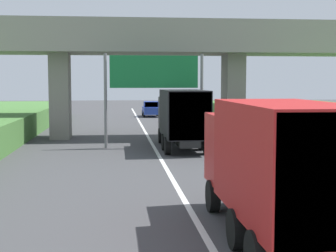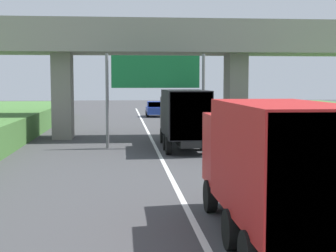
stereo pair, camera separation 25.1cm
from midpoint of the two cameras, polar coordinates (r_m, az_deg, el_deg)
name	(u,v)px [view 2 (the right image)]	position (r m, az deg, el deg)	size (l,w,h in m)	color
lane_centre_stripe	(156,149)	(29.12, -1.10, -2.61)	(0.20, 87.92, 0.01)	white
overpass_bridge	(150,50)	(34.90, -1.83, 8.70)	(40.00, 4.80, 8.05)	gray
overhead_highway_sign	(156,78)	(29.35, -1.18, 5.50)	(5.88, 0.18, 5.55)	slate
truck_red	(270,163)	(12.44, 12.20, -4.17)	(2.44, 7.30, 3.44)	black
truck_black	(183,116)	(28.87, 2.01, 1.18)	(2.44, 7.30, 3.44)	black
car_blue	(154,109)	(55.78, -1.45, 1.97)	(1.86, 4.10, 1.72)	#233D9E
car_orange	(194,114)	(47.72, 3.18, 1.43)	(1.86, 4.10, 1.72)	orange
construction_barrel_2	(332,167)	(21.37, 18.63, -4.46)	(0.57, 0.57, 0.90)	orange
construction_barrel_3	(295,151)	(25.68, 14.64, -2.79)	(0.57, 0.57, 0.90)	orange
construction_barrel_4	(266,140)	(30.03, 11.43, -1.60)	(0.57, 0.57, 0.90)	orange
construction_barrel_5	(248,132)	(34.51, 9.38, -0.70)	(0.57, 0.57, 0.90)	orange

